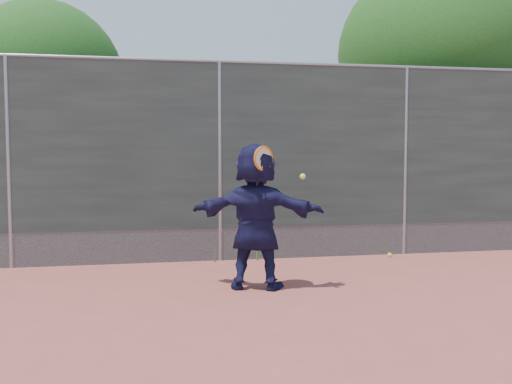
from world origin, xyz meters
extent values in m
plane|color=#9E4C42|center=(0.00, 0.00, 0.00)|extent=(80.00, 80.00, 0.00)
imported|color=#16163D|center=(0.20, 1.65, 0.88)|extent=(1.71, 1.00, 1.76)
sphere|color=#D7F937|center=(2.66, 3.26, 0.03)|extent=(0.07, 0.07, 0.07)
cube|color=#38423D|center=(0.00, 3.50, 1.75)|extent=(20.00, 0.04, 2.50)
cube|color=slate|center=(0.00, 3.50, 0.25)|extent=(20.00, 0.03, 0.50)
cylinder|color=gray|center=(0.00, 3.50, 3.00)|extent=(20.00, 0.05, 0.05)
cylinder|color=gray|center=(-3.00, 3.50, 1.50)|extent=(0.06, 0.06, 3.00)
cylinder|color=gray|center=(0.00, 3.50, 1.50)|extent=(0.06, 0.06, 3.00)
cylinder|color=gray|center=(3.00, 3.50, 1.50)|extent=(0.06, 0.06, 3.00)
torus|color=orange|center=(0.25, 1.45, 1.58)|extent=(0.27, 0.17, 0.29)
cylinder|color=beige|center=(0.25, 1.45, 1.58)|extent=(0.22, 0.13, 0.25)
cylinder|color=black|center=(0.20, 1.47, 1.38)|extent=(0.09, 0.13, 0.33)
sphere|color=#D7F937|center=(0.70, 1.37, 1.37)|extent=(0.07, 0.07, 0.07)
cylinder|color=#382314|center=(4.50, 5.70, 1.30)|extent=(0.28, 0.28, 2.60)
sphere|color=#23561C|center=(4.50, 5.70, 3.59)|extent=(3.60, 3.60, 3.60)
sphere|color=#23561C|center=(5.22, 5.90, 3.23)|extent=(2.52, 2.52, 2.52)
cylinder|color=#382314|center=(-3.00, 6.50, 1.10)|extent=(0.28, 0.28, 2.20)
sphere|color=#23561C|center=(-3.00, 6.50, 3.03)|extent=(3.00, 3.00, 3.00)
sphere|color=#23561C|center=(-2.40, 6.70, 2.73)|extent=(2.10, 2.10, 2.10)
cone|color=#387226|center=(0.25, 3.38, 0.13)|extent=(0.03, 0.03, 0.26)
cone|color=#387226|center=(0.55, 3.40, 0.15)|extent=(0.03, 0.03, 0.30)
cone|color=#387226|center=(-0.10, 3.36, 0.11)|extent=(0.03, 0.03, 0.22)
camera|label=1|loc=(-1.08, -5.05, 1.65)|focal=40.00mm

